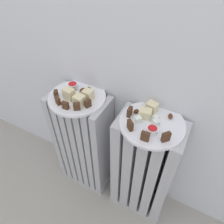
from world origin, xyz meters
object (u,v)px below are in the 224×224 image
Objects in this scene: radiator_right at (143,170)px; fork at (80,96)px; jam_bowl_right at (152,130)px; radiator_left at (84,144)px; plate_right at (152,124)px; plate_left at (77,97)px; jam_bowl_left at (73,86)px.

fork reaches higher than radiator_right.
fork is at bearing 171.82° from jam_bowl_right.
radiator_left is 0.34m from fork.
plate_right is 0.33m from fork.
radiator_right is at bearing 180.00° from plate_right.
jam_bowl_right is at bearing -7.36° from radiator_left.
jam_bowl_right reaches higher than radiator_right.
radiator_right is 2.53× the size of plate_left.
plate_right is (0.35, 0.00, 0.00)m from plate_left.
fork reaches higher than radiator_left.
radiator_left is 0.48m from plate_right.
radiator_left is 2.53× the size of plate_right.
jam_bowl_left is at bearing 140.46° from radiator_left.
plate_right is at bearing 0.00° from plate_left.
fork is at bearing 179.45° from radiator_right.
fork is (0.06, -0.04, -0.01)m from jam_bowl_left.
radiator_left is 0.51m from jam_bowl_right.
radiator_right is at bearing -5.91° from jam_bowl_left.
plate_right is 0.05m from jam_bowl_right.
fork is (0.01, 0.00, 0.34)m from radiator_left.
radiator_left is 2.53× the size of plate_left.
radiator_left and radiator_right have the same top height.
jam_bowl_left is (-0.40, 0.04, 0.35)m from radiator_right.
jam_bowl_right is (0.01, -0.05, 0.02)m from plate_right.
plate_left is 0.07m from jam_bowl_left.
radiator_right is 2.53× the size of plate_right.
jam_bowl_left is 0.08m from fork.
radiator_left is 7.18× the size of fork.
jam_bowl_right is at bearing -72.58° from plate_right.
radiator_left is 0.36m from jam_bowl_left.
jam_bowl_left is at bearing 140.46° from plate_left.
jam_bowl_right is (0.41, -0.09, -0.00)m from jam_bowl_left.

